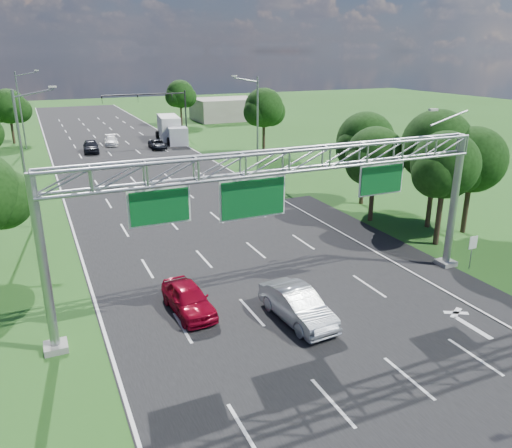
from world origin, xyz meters
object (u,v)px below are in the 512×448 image
silver_sedan (298,305)px  regulatory_sign (473,246)px  traffic_signal (162,104)px  red_coupe (188,299)px  sign_gantry (287,173)px  box_truck (171,129)px

silver_sedan → regulatory_sign: bearing=0.7°
traffic_signal → regulatory_sign: bearing=-84.8°
traffic_signal → silver_sedan: bearing=-97.8°
regulatory_sign → red_coupe: size_ratio=0.48×
sign_gantry → regulatory_sign: 13.25m
box_truck → regulatory_sign: bearing=-77.5°
silver_sedan → box_truck: bearing=77.1°
traffic_signal → silver_sedan: 55.79m
box_truck → sign_gantry: bearing=-90.9°
regulatory_sign → box_truck: box_truck is taller
red_coupe → box_truck: size_ratio=0.45×
sign_gantry → red_coupe: bearing=169.9°
traffic_signal → box_truck: (0.52, -2.10, -3.48)m
sign_gantry → box_truck: sign_gantry is taller
traffic_signal → silver_sedan: traffic_signal is taller
red_coupe → box_truck: bearing=71.8°
sign_gantry → regulatory_sign: sign_gantry is taller
regulatory_sign → traffic_signal: 54.37m
box_truck → silver_sedan: bearing=-90.9°
silver_sedan → box_truck: box_truck is taller
traffic_signal → red_coupe: size_ratio=2.81×
sign_gantry → silver_sedan: 6.45m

